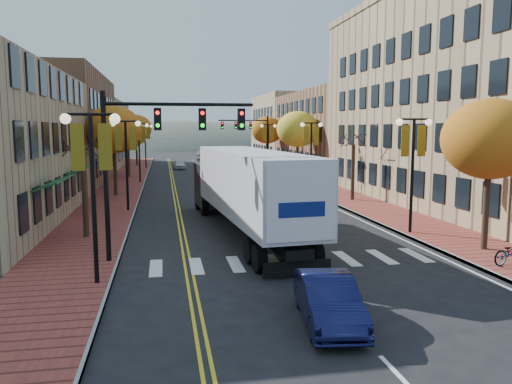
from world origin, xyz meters
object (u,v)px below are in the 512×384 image
navy_sedan (328,300)px  bicycle (511,252)px  semi_truck (244,185)px  black_suv (292,212)px

navy_sedan → bicycle: navy_sedan is taller
navy_sedan → bicycle: bearing=31.8°
semi_truck → navy_sedan: (0.38, -12.57, -1.89)m
semi_truck → black_suv: (3.29, 2.67, -1.97)m
semi_truck → bicycle: bearing=-46.5°
navy_sedan → black_suv: 15.51m
semi_truck → bicycle: 12.78m
navy_sedan → bicycle: (9.01, 4.12, -0.05)m
semi_truck → bicycle: (9.39, -8.44, -1.94)m
semi_truck → navy_sedan: semi_truck is taller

